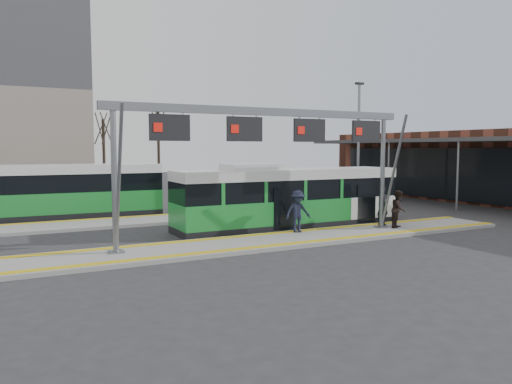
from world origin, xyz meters
TOP-DOWN VIEW (x-y plane):
  - ground at (0.00, 0.00)m, footprint 120.00×120.00m
  - platform_main at (0.00, 0.00)m, footprint 22.00×3.00m
  - platform_second at (-4.00, 8.00)m, footprint 20.00×3.00m
  - tactile_main at (0.00, 0.00)m, footprint 22.00×2.65m
  - tactile_second at (-4.00, 9.15)m, footprint 20.00×0.35m
  - gantry at (-0.35, 0.25)m, footprint 13.00×1.68m
  - hero_bus at (2.18, 3.06)m, footprint 11.17×2.46m
  - bg_bus_green at (-7.51, 11.55)m, footprint 11.62×2.88m
  - passenger_a at (5.82, 0.58)m, footprint 0.70×0.48m
  - passenger_b at (6.12, -0.12)m, footprint 1.05×0.99m
  - passenger_c at (1.36, 0.93)m, footprint 1.22×0.77m
  - tree_left at (-0.95, 31.07)m, footprint 1.40×1.40m
  - tree_mid at (4.27, 30.90)m, footprint 1.40×1.40m
  - lamp_east at (8.81, 6.07)m, footprint 0.50×0.25m

SIDE VIEW (x-z plane):
  - ground at x=0.00m, z-range 0.00..0.00m
  - platform_main at x=0.00m, z-range 0.00..0.15m
  - platform_second at x=-4.00m, z-range 0.00..0.15m
  - tactile_main at x=0.00m, z-range 0.15..0.17m
  - tactile_second at x=-4.00m, z-range 0.15..0.17m
  - passenger_b at x=6.12m, z-range 0.15..1.86m
  - passenger_c at x=1.36m, z-range 0.15..1.96m
  - passenger_a at x=5.82m, z-range 0.15..1.99m
  - hero_bus at x=2.18m, z-range -0.13..2.93m
  - bg_bus_green at x=-7.51m, z-range -0.02..2.87m
  - lamp_east at x=8.81m, z-range 0.24..7.81m
  - gantry at x=-0.35m, z-range 1.70..6.90m
  - tree_left at x=-0.95m, z-range 1.90..9.26m
  - tree_mid at x=4.27m, z-range 2.16..10.53m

